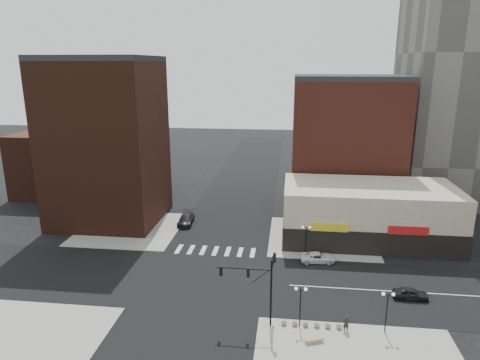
{
  "coord_description": "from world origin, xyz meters",
  "views": [
    {
      "loc": [
        9.55,
        -44.61,
        24.68
      ],
      "look_at": [
        3.65,
        5.08,
        11.0
      ],
      "focal_mm": 32.0,
      "sensor_mm": 36.0,
      "label": 1
    }
  ],
  "objects_px": {
    "street_lamp_ne": "(306,233)",
    "dark_sedan_north": "(186,219)",
    "street_lamp_se_a": "(301,297)",
    "pedestrian": "(346,324)",
    "white_suv": "(318,257)",
    "stone_bench": "(314,340)",
    "street_lamp_se_b": "(388,302)",
    "traffic_signal": "(261,278)",
    "dark_sedan_east": "(411,293)"
  },
  "relations": [
    {
      "from": "white_suv",
      "to": "pedestrian",
      "type": "xyz_separation_m",
      "value": [
        1.78,
        -14.82,
        0.3
      ]
    },
    {
      "from": "street_lamp_ne",
      "to": "pedestrian",
      "type": "bearing_deg",
      "value": -78.45
    },
    {
      "from": "street_lamp_se_b",
      "to": "dark_sedan_north",
      "type": "distance_m",
      "value": 36.28
    },
    {
      "from": "street_lamp_se_a",
      "to": "pedestrian",
      "type": "relative_size",
      "value": 2.6
    },
    {
      "from": "dark_sedan_north",
      "to": "dark_sedan_east",
      "type": "bearing_deg",
      "value": -36.38
    },
    {
      "from": "street_lamp_se_b",
      "to": "stone_bench",
      "type": "height_order",
      "value": "street_lamp_se_b"
    },
    {
      "from": "traffic_signal",
      "to": "white_suv",
      "type": "distance_m",
      "value": 16.25
    },
    {
      "from": "dark_sedan_north",
      "to": "street_lamp_ne",
      "type": "bearing_deg",
      "value": -31.17
    },
    {
      "from": "pedestrian",
      "to": "dark_sedan_east",
      "type": "bearing_deg",
      "value": -146.29
    },
    {
      "from": "dark_sedan_north",
      "to": "pedestrian",
      "type": "height_order",
      "value": "pedestrian"
    },
    {
      "from": "street_lamp_ne",
      "to": "dark_sedan_north",
      "type": "xyz_separation_m",
      "value": [
        -18.5,
        9.68,
        -2.52
      ]
    },
    {
      "from": "dark_sedan_east",
      "to": "traffic_signal",
      "type": "bearing_deg",
      "value": 113.62
    },
    {
      "from": "street_lamp_se_a",
      "to": "street_lamp_se_b",
      "type": "xyz_separation_m",
      "value": [
        8.0,
        0.0,
        0.0
      ]
    },
    {
      "from": "dark_sedan_north",
      "to": "stone_bench",
      "type": "height_order",
      "value": "dark_sedan_north"
    },
    {
      "from": "street_lamp_se_b",
      "to": "dark_sedan_east",
      "type": "height_order",
      "value": "street_lamp_se_b"
    },
    {
      "from": "street_lamp_se_b",
      "to": "street_lamp_ne",
      "type": "relative_size",
      "value": 1.0
    },
    {
      "from": "white_suv",
      "to": "dark_sedan_north",
      "type": "distance_m",
      "value": 22.96
    },
    {
      "from": "street_lamp_se_a",
      "to": "pedestrian",
      "type": "bearing_deg",
      "value": -4.16
    },
    {
      "from": "white_suv",
      "to": "stone_bench",
      "type": "xyz_separation_m",
      "value": [
        -1.26,
        -16.86,
        -0.28
      ]
    },
    {
      "from": "dark_sedan_east",
      "to": "pedestrian",
      "type": "relative_size",
      "value": 2.34
    },
    {
      "from": "street_lamp_se_b",
      "to": "pedestrian",
      "type": "height_order",
      "value": "street_lamp_se_b"
    },
    {
      "from": "street_lamp_se_a",
      "to": "stone_bench",
      "type": "height_order",
      "value": "street_lamp_se_a"
    },
    {
      "from": "white_suv",
      "to": "dark_sedan_north",
      "type": "xyz_separation_m",
      "value": [
        -20.06,
        11.18,
        0.15
      ]
    },
    {
      "from": "street_lamp_ne",
      "to": "white_suv",
      "type": "xyz_separation_m",
      "value": [
        1.56,
        -1.5,
        -2.67
      ]
    },
    {
      "from": "stone_bench",
      "to": "white_suv",
      "type": "bearing_deg",
      "value": 64.66
    },
    {
      "from": "street_lamp_se_a",
      "to": "dark_sedan_east",
      "type": "bearing_deg",
      "value": 28.89
    },
    {
      "from": "white_suv",
      "to": "dark_sedan_east",
      "type": "xyz_separation_m",
      "value": [
        9.46,
        -7.87,
        0.02
      ]
    },
    {
      "from": "stone_bench",
      "to": "dark_sedan_north",
      "type": "bearing_deg",
      "value": 102.77
    },
    {
      "from": "traffic_signal",
      "to": "pedestrian",
      "type": "xyz_separation_m",
      "value": [
        8.1,
        -0.48,
        -4.04
      ]
    },
    {
      "from": "traffic_signal",
      "to": "street_lamp_se_a",
      "type": "distance_m",
      "value": 4.12
    },
    {
      "from": "street_lamp_ne",
      "to": "dark_sedan_north",
      "type": "relative_size",
      "value": 0.78
    },
    {
      "from": "dark_sedan_north",
      "to": "pedestrian",
      "type": "bearing_deg",
      "value": -53.52
    },
    {
      "from": "white_suv",
      "to": "street_lamp_se_b",
      "type": "bearing_deg",
      "value": -165.38
    },
    {
      "from": "street_lamp_se_a",
      "to": "street_lamp_ne",
      "type": "bearing_deg",
      "value": 86.42
    },
    {
      "from": "traffic_signal",
      "to": "dark_sedan_north",
      "type": "distance_m",
      "value": 29.28
    },
    {
      "from": "street_lamp_se_a",
      "to": "stone_bench",
      "type": "xyz_separation_m",
      "value": [
        1.3,
        -2.36,
        -2.96
      ]
    },
    {
      "from": "traffic_signal",
      "to": "dark_sedan_north",
      "type": "height_order",
      "value": "traffic_signal"
    },
    {
      "from": "dark_sedan_east",
      "to": "pedestrian",
      "type": "bearing_deg",
      "value": 133.46
    },
    {
      "from": "traffic_signal",
      "to": "street_lamp_se_b",
      "type": "bearing_deg",
      "value": -0.82
    },
    {
      "from": "street_lamp_ne",
      "to": "street_lamp_se_a",
      "type": "bearing_deg",
      "value": -93.58
    },
    {
      "from": "white_suv",
      "to": "dark_sedan_north",
      "type": "relative_size",
      "value": 0.84
    },
    {
      "from": "street_lamp_ne",
      "to": "stone_bench",
      "type": "bearing_deg",
      "value": -89.07
    },
    {
      "from": "street_lamp_se_a",
      "to": "white_suv",
      "type": "relative_size",
      "value": 0.93
    },
    {
      "from": "street_lamp_se_a",
      "to": "dark_sedan_north",
      "type": "height_order",
      "value": "street_lamp_se_a"
    },
    {
      "from": "street_lamp_ne",
      "to": "white_suv",
      "type": "bearing_deg",
      "value": -43.95
    },
    {
      "from": "dark_sedan_north",
      "to": "stone_bench",
      "type": "bearing_deg",
      "value": -59.71
    },
    {
      "from": "dark_sedan_north",
      "to": "traffic_signal",
      "type": "bearing_deg",
      "value": -65.25
    },
    {
      "from": "stone_bench",
      "to": "street_lamp_se_b",
      "type": "bearing_deg",
      "value": -1.69
    },
    {
      "from": "dark_sedan_east",
      "to": "white_suv",
      "type": "bearing_deg",
      "value": 51.6
    },
    {
      "from": "street_lamp_se_a",
      "to": "white_suv",
      "type": "bearing_deg",
      "value": 80.0
    }
  ]
}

